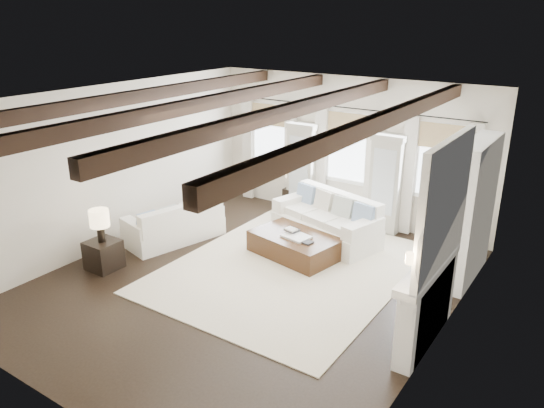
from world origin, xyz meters
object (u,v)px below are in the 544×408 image
Objects in this scene: sofa_back at (328,222)px; side_table_front at (104,255)px; side_table_back at (292,199)px; sofa_left at (176,225)px; ottoman at (295,245)px.

sofa_back is 4.45m from side_table_front.
sofa_left is at bearing -109.84° from side_table_back.
side_table_back is at bearing 133.73° from ottoman.
sofa_back is at bearing 51.21° from side_table_front.
ottoman is 3.58m from side_table_front.
sofa_back is at bearing 92.56° from ottoman.
side_table_back reaches higher than side_table_front.
side_table_front is 4.71m from side_table_back.
side_table_back is at bearing 74.44° from side_table_front.
side_table_front is (-0.23, -1.66, -0.07)m from sofa_left.
sofa_back is at bearing 35.21° from sofa_left.
sofa_left is at bearing -144.79° from sofa_back.
sofa_left is at bearing -151.74° from ottoman.
side_table_front is at bearing -105.56° from side_table_back.
ottoman is (-0.15, -1.05, -0.17)m from sofa_back.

